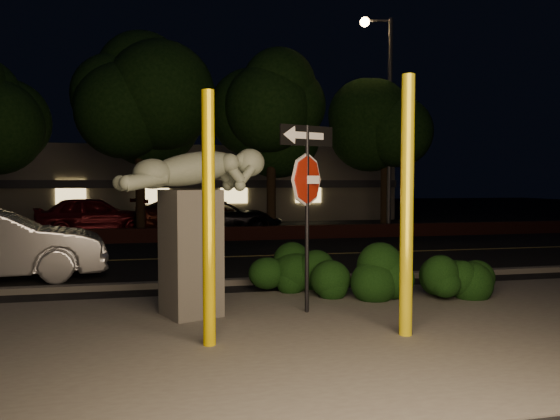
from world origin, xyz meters
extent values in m
plane|color=black|center=(0.00, 10.00, 0.00)|extent=(90.00, 90.00, 0.00)
cube|color=#4C4944|center=(0.00, -1.00, 0.01)|extent=(14.00, 6.00, 0.02)
cube|color=black|center=(0.00, 7.00, 0.01)|extent=(80.00, 8.00, 0.01)
cube|color=#CCB151|center=(0.00, 7.00, 0.02)|extent=(80.00, 0.12, 0.00)
cube|color=#4C4944|center=(0.00, 2.90, 0.06)|extent=(80.00, 0.25, 0.12)
cube|color=#431B15|center=(0.00, 11.30, 0.25)|extent=(40.00, 0.35, 0.50)
cube|color=black|center=(0.00, 17.00, 0.01)|extent=(40.00, 12.00, 0.01)
cube|color=slate|center=(0.00, 25.00, 2.00)|extent=(22.00, 10.00, 4.00)
cube|color=#333338|center=(0.00, 19.90, 2.00)|extent=(22.00, 0.20, 0.40)
cube|color=#FFD87F|center=(-6.00, 19.95, 1.60)|extent=(1.40, 0.08, 1.20)
cube|color=#FFD87F|center=(-2.00, 19.95, 1.60)|extent=(1.40, 0.08, 1.20)
cube|color=#FFD87F|center=(2.00, 19.95, 1.60)|extent=(1.40, 0.08, 1.20)
cube|color=#FFD87F|center=(6.00, 19.95, 1.60)|extent=(1.40, 0.08, 1.20)
cylinder|color=black|center=(-2.50, 13.20, 2.12)|extent=(0.36, 0.36, 4.25)
ellipsoid|color=black|center=(-2.50, 13.20, 6.07)|extent=(5.20, 5.20, 4.68)
cylinder|color=black|center=(2.50, 12.80, 2.00)|extent=(0.36, 0.36, 4.00)
ellipsoid|color=black|center=(2.50, 12.80, 5.68)|extent=(4.80, 4.80, 4.32)
cylinder|color=black|center=(7.50, 13.30, 1.95)|extent=(0.36, 0.36, 3.90)
ellipsoid|color=black|center=(7.50, 13.30, 5.44)|extent=(4.40, 4.40, 3.96)
cylinder|color=yellow|center=(-1.21, -1.21, 1.64)|extent=(0.16, 0.16, 3.28)
cylinder|color=yellow|center=(1.47, -1.33, 1.78)|extent=(0.18, 0.18, 3.57)
cylinder|color=black|center=(0.49, 0.24, 1.51)|extent=(0.06, 0.06, 3.02)
cube|color=white|center=(0.49, 0.24, 2.16)|extent=(0.43, 0.19, 0.13)
cube|color=black|center=(0.49, 0.24, 2.86)|extent=(0.97, 0.39, 0.32)
cube|color=white|center=(0.49, 0.24, 2.86)|extent=(0.61, 0.25, 0.13)
cube|color=#4C4944|center=(-1.34, 0.43, 1.00)|extent=(1.01, 1.01, 2.00)
sphere|color=slate|center=(-0.33, 0.83, 2.44)|extent=(0.47, 0.47, 0.47)
ellipsoid|color=black|center=(0.71, 1.90, 0.46)|extent=(1.95, 1.33, 0.93)
ellipsoid|color=black|center=(1.75, 1.00, 0.54)|extent=(1.67, 0.89, 1.09)
ellipsoid|color=black|center=(3.48, 0.78, 0.45)|extent=(1.37, 0.93, 0.90)
cylinder|color=#45454A|center=(7.53, 12.95, 4.40)|extent=(0.18, 0.18, 8.80)
cylinder|color=#45454A|center=(7.02, 13.09, 8.71)|extent=(1.04, 0.39, 0.11)
sphere|color=#FFB259|center=(6.52, 13.24, 8.67)|extent=(0.39, 0.39, 0.39)
imported|color=maroon|center=(-4.40, 14.92, 0.77)|extent=(4.76, 2.49, 1.54)
imported|color=#401209|center=(-0.23, 14.54, 0.76)|extent=(5.61, 3.36, 1.52)
imported|color=black|center=(0.66, 13.76, 0.68)|extent=(5.09, 2.72, 1.36)
camera|label=1|loc=(-1.83, -8.17, 2.13)|focal=35.00mm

